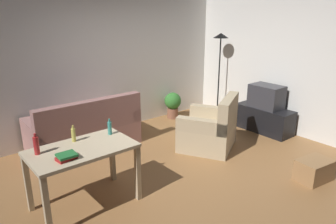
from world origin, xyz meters
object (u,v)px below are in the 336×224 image
tv (266,96)px  book_stack (66,157)px  bottle_squat (73,135)px  couch (85,132)px  desk (82,156)px  armchair (211,130)px  bottle_tall (110,128)px  tv_stand (264,119)px  potted_plant (173,103)px  bottle_red (36,145)px  storage_box (314,170)px  torchiere_lamp (220,52)px

tv → book_stack: size_ratio=2.77×
tv → bottle_squat: size_ratio=2.91×
couch → bottle_squat: 1.56m
desk → armchair: bearing=4.6°
bottle_tall → tv_stand: bearing=-0.9°
potted_plant → book_stack: (-3.15, -2.01, 0.46)m
armchair → book_stack: bearing=-20.7°
book_stack → tv_stand: bearing=4.0°
bottle_squat → bottle_red: bearing=-169.9°
couch → bottle_tall: size_ratio=8.63×
tv → potted_plant: tv is taller
bottle_tall → storage_box: bearing=-35.3°
torchiere_lamp → storage_box: size_ratio=3.77×
potted_plant → storage_box: size_ratio=1.19×
bottle_red → bottle_squat: 0.47m
bottle_squat → desk: bearing=-92.0°
bottle_tall → book_stack: size_ratio=0.95×
bottle_red → bottle_tall: size_ratio=1.18×
bottle_red → bottle_tall: 0.91m
bottle_tall → book_stack: bearing=-154.5°
storage_box → couch: bearing=124.3°
couch → bottle_squat: bottle_squat is taller
potted_plant → bottle_red: 3.78m
tv → desk: (-3.79, -0.10, -0.05)m
potted_plant → bottle_tall: size_ratio=2.75×
tv → couch: bearing=65.3°
potted_plant → bottle_red: bearing=-153.4°
tv_stand → bottle_red: 4.28m
potted_plant → book_stack: 3.76m
couch → armchair: bearing=142.7°
armchair → book_stack: armchair is taller
tv_stand → potted_plant: (-0.89, 1.72, 0.09)m
book_stack → bottle_tall: bearing=25.5°
torchiere_lamp → couch: bearing=176.5°
bottle_squat → couch: bearing=61.2°
couch → book_stack: couch is taller
tv_stand → book_stack: bearing=94.0°
desk → storage_box: size_ratio=2.52×
armchair → book_stack: (-2.66, -0.40, 0.47)m
tv → potted_plant: (-0.89, 1.72, -0.37)m
tv → armchair: bearing=85.0°
desk → potted_plant: (2.90, 1.83, -0.32)m
storage_box → desk: bearing=152.0°
tv_stand → tv: (0.00, 0.00, 0.46)m
torchiere_lamp → bottle_squat: size_ratio=8.78×
couch → tv: size_ratio=2.98×
tv → bottle_tall: (-3.33, 0.05, 0.15)m
armchair → couch: bearing=-66.6°
torchiere_lamp → armchair: (-1.37, -1.10, -1.09)m
armchair → torchiere_lamp: bearing=-170.6°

